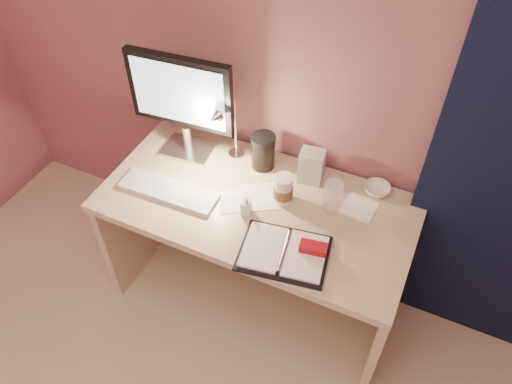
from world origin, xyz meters
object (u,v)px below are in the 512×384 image
at_px(clear_cup, 333,196).
at_px(desk_lamp, 230,132).
at_px(monitor, 182,98).
at_px(planner, 286,252).
at_px(desk, 263,223).
at_px(dark_jar, 263,153).
at_px(bowl, 377,189).
at_px(product_box, 311,166).
at_px(coffee_cup, 283,190).
at_px(lotion_bottle, 246,205).
at_px(keyboard, 169,191).

bearing_deg(clear_cup, desk_lamp, 174.30).
distance_m(monitor, planner, 0.84).
xyz_separation_m(desk, monitor, (-0.45, 0.10, 0.54)).
xyz_separation_m(monitor, desk_lamp, (0.25, -0.01, -0.10)).
distance_m(desk, dark_jar, 0.35).
bearing_deg(desk_lamp, bowl, 21.65).
bearing_deg(product_box, desk_lamp, -175.80).
height_order(planner, product_box, product_box).
distance_m(coffee_cup, dark_jar, 0.24).
xyz_separation_m(desk, dark_jar, (-0.07, 0.16, 0.30)).
height_order(clear_cup, bowl, clear_cup).
height_order(desk, clear_cup, clear_cup).
bearing_deg(coffee_cup, lotion_bottle, -130.56).
relative_size(desk, desk_lamp, 4.13).
relative_size(clear_cup, product_box, 0.87).
height_order(lotion_bottle, dark_jar, dark_jar).
distance_m(bowl, desk_lamp, 0.71).
bearing_deg(monitor, product_box, 0.94).
height_order(coffee_cup, dark_jar, dark_jar).
height_order(planner, bowl, planner).
distance_m(lotion_bottle, product_box, 0.36).
bearing_deg(monitor, lotion_bottle, -34.47).
bearing_deg(desk_lamp, monitor, -171.36).
bearing_deg(dark_jar, planner, -55.43).
relative_size(dark_jar, product_box, 0.96).
bearing_deg(monitor, desk_lamp, -7.53).
relative_size(planner, product_box, 2.40).
xyz_separation_m(clear_cup, dark_jar, (-0.38, 0.12, 0.01)).
relative_size(desk, product_box, 8.48).
bearing_deg(product_box, keyboard, -154.78).
bearing_deg(monitor, planner, -34.27).
xyz_separation_m(lotion_bottle, product_box, (0.18, 0.31, 0.03)).
height_order(monitor, product_box, monitor).
bearing_deg(product_box, bowl, 2.12).
distance_m(planner, desk_lamp, 0.61).
height_order(monitor, dark_jar, monitor).
bearing_deg(bowl, dark_jar, -174.30).
xyz_separation_m(keyboard, desk_lamp, (0.18, 0.28, 0.20)).
height_order(keyboard, coffee_cup, coffee_cup).
xyz_separation_m(clear_cup, bowl, (0.16, 0.18, -0.05)).
distance_m(product_box, desk_lamp, 0.40).
bearing_deg(dark_jar, clear_cup, -17.52).
height_order(coffee_cup, product_box, product_box).
bearing_deg(planner, bowl, 55.02).
distance_m(desk, monitor, 0.71).
xyz_separation_m(monitor, clear_cup, (0.76, -0.06, -0.24)).
bearing_deg(desk_lamp, lotion_bottle, -39.72).
relative_size(planner, dark_jar, 2.51).
relative_size(desk, dark_jar, 8.85).
relative_size(monitor, planner, 1.33).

